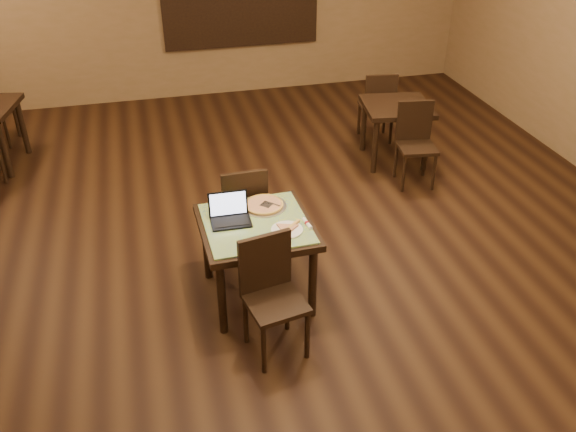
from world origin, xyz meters
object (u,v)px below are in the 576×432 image
object	(u,v)px
laptop	(230,213)
pizza_pan	(264,206)
other_table_a_chair_far	(378,103)
other_table_a_chair_near	(415,138)
tiled_table	(256,233)
chair_main_near	(271,289)
chair_main_far	(244,207)
other_table_a	(396,114)

from	to	relation	value
laptop	pizza_pan	xyz separation A→B (m)	(0.32, 0.14, -0.05)
pizza_pan	other_table_a_chair_far	bearing A→B (deg)	50.85
pizza_pan	other_table_a_chair_near	xyz separation A→B (m)	(2.08, 1.41, -0.23)
other_table_a_chair_far	tiled_table	bearing A→B (deg)	59.78
chair_main_near	pizza_pan	size ratio (longest dim) A/B	2.50
laptop	other_table_a_chair_near	bearing A→B (deg)	34.30
laptop	pizza_pan	world-z (taller)	laptop
chair_main_far	tiled_table	bearing A→B (deg)	88.02
other_table_a	other_table_a_chair_far	distance (m)	0.56
chair_main_near	other_table_a_chair_near	size ratio (longest dim) A/B	1.03
other_table_a	other_table_a_chair_near	xyz separation A→B (m)	(0.01, -0.55, -0.07)
other_table_a	other_table_a_chair_near	bearing A→B (deg)	-80.83
chair_main_far	pizza_pan	bearing A→B (deg)	105.65
tiled_table	other_table_a_chair_near	world-z (taller)	other_table_a_chair_near
chair_main_near	other_table_a	size ratio (longest dim) A/B	1.10
tiled_table	laptop	bearing A→B (deg)	151.34
chair_main_far	other_table_a	xyz separation A→B (m)	(2.18, 1.59, 0.06)
tiled_table	chair_main_near	xyz separation A→B (m)	(-0.02, -0.62, -0.11)
tiled_table	laptop	size ratio (longest dim) A/B	2.82
tiled_table	chair_main_near	bearing A→B (deg)	-93.04
laptop	other_table_a_chair_near	distance (m)	2.87
chair_main_far	other_table_a_chair_near	bearing A→B (deg)	-156.42
chair_main_near	other_table_a_chair_far	distance (m)	4.02
other_table_a_chair_far	laptop	bearing A→B (deg)	56.23
laptop	other_table_a_chair_near	world-z (taller)	laptop
laptop	chair_main_near	bearing A→B (deg)	-74.26
tiled_table	laptop	distance (m)	0.28
tiled_table	laptop	world-z (taller)	laptop
tiled_table	chair_main_far	world-z (taller)	chair_main_far
chair_main_far	other_table_a_chair_near	size ratio (longest dim) A/B	1.02
tiled_table	other_table_a	world-z (taller)	tiled_table
laptop	tiled_table	bearing A→B (deg)	-25.73
tiled_table	pizza_pan	world-z (taller)	pizza_pan
laptop	other_table_a_chair_far	world-z (taller)	laptop
pizza_pan	other_table_a	bearing A→B (deg)	43.62
tiled_table	chair_main_near	size ratio (longest dim) A/B	0.97
laptop	other_table_a	size ratio (longest dim) A/B	0.38
chair_main_near	laptop	xyz separation A→B (m)	(-0.18, 0.72, 0.27)
chair_main_near	other_table_a_chair_far	xyz separation A→B (m)	(2.19, 3.38, -0.01)
other_table_a_chair_far	pizza_pan	bearing A→B (deg)	58.83
tiled_table	chair_main_far	xyz separation A→B (m)	(0.00, 0.61, -0.11)
chair_main_near	other_table_a_chair_near	world-z (taller)	chair_main_near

